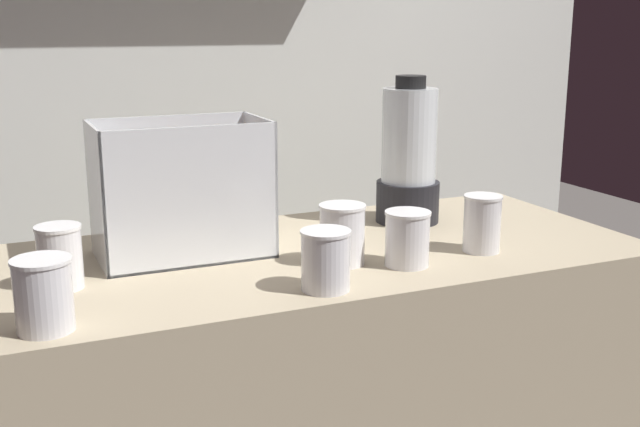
% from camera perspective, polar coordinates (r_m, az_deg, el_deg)
% --- Properties ---
extents(back_wall_unit, '(2.60, 0.24, 2.50)m').
position_cam_1_polar(back_wall_unit, '(2.36, -7.78, 10.91)').
color(back_wall_unit, silver).
rests_on(back_wall_unit, ground_plane).
extents(carrot_display_bin, '(0.35, 0.21, 0.29)m').
position_cam_1_polar(carrot_display_bin, '(1.67, -10.04, -0.03)').
color(carrot_display_bin, white).
rests_on(carrot_display_bin, counter).
extents(blender_pitcher, '(0.15, 0.15, 0.36)m').
position_cam_1_polar(blender_pitcher, '(1.92, 6.46, 3.89)').
color(blender_pitcher, black).
rests_on(blender_pitcher, counter).
extents(juice_cup_orange_far_left, '(0.10, 0.10, 0.12)m').
position_cam_1_polar(juice_cup_orange_far_left, '(1.33, -19.44, -5.86)').
color(juice_cup_orange_far_left, white).
rests_on(juice_cup_orange_far_left, counter).
extents(juice_cup_beet_left, '(0.08, 0.08, 0.12)m').
position_cam_1_polar(juice_cup_beet_left, '(1.53, -18.37, -3.22)').
color(juice_cup_beet_left, white).
rests_on(juice_cup_beet_left, counter).
extents(juice_cup_pomegranate_middle, '(0.09, 0.09, 0.11)m').
position_cam_1_polar(juice_cup_pomegranate_middle, '(1.44, 0.41, -3.63)').
color(juice_cup_pomegranate_middle, white).
rests_on(juice_cup_pomegranate_middle, counter).
extents(juice_cup_orange_right, '(0.10, 0.10, 0.12)m').
position_cam_1_polar(juice_cup_orange_right, '(1.59, 1.74, -1.74)').
color(juice_cup_orange_right, white).
rests_on(juice_cup_orange_right, counter).
extents(juice_cup_mango_far_right, '(0.09, 0.09, 0.11)m').
position_cam_1_polar(juice_cup_mango_far_right, '(1.59, 6.36, -1.99)').
color(juice_cup_mango_far_right, white).
rests_on(juice_cup_mango_far_right, counter).
extents(juice_cup_mango_rightmost, '(0.08, 0.08, 0.12)m').
position_cam_1_polar(juice_cup_mango_rightmost, '(1.71, 11.70, -0.87)').
color(juice_cup_mango_rightmost, white).
rests_on(juice_cup_mango_rightmost, counter).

